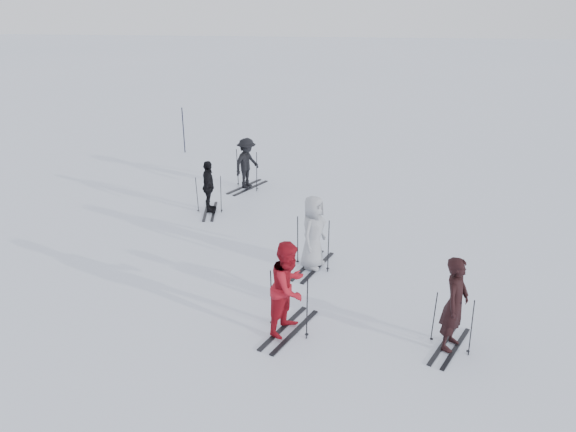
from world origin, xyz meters
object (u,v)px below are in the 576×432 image
object	(u,v)px
skier_uphill_left	(209,187)
skier_uphill_far	(247,164)
skier_near_dark	(455,305)
skier_grey	(313,233)
piste_marker	(183,130)
skier_red	(289,289)

from	to	relation	value
skier_uphill_left	skier_uphill_far	size ratio (longest dim) A/B	0.93
skier_uphill_far	skier_near_dark	bearing A→B (deg)	-118.54
skier_grey	skier_uphill_far	xyz separation A→B (m)	(-2.47, 5.37, -0.06)
skier_uphill_left	piste_marker	xyz separation A→B (m)	(-2.41, 6.07, 0.13)
skier_red	skier_near_dark	bearing A→B (deg)	-69.40
skier_red	skier_uphill_far	xyz separation A→B (m)	(-2.16, 8.07, -0.12)
skier_uphill_left	skier_near_dark	bearing A→B (deg)	-143.48
skier_near_dark	skier_uphill_far	world-z (taller)	skier_near_dark
skier_red	skier_grey	xyz separation A→B (m)	(0.31, 2.70, -0.05)
skier_red	piste_marker	bearing A→B (deg)	49.21
skier_uphill_left	skier_uphill_far	xyz separation A→B (m)	(0.76, 2.20, 0.06)
skier_red	piste_marker	world-z (taller)	skier_red
skier_red	skier_grey	size ratio (longest dim) A/B	1.06
skier_uphill_left	piste_marker	world-z (taller)	piste_marker
skier_uphill_left	skier_uphill_far	bearing A→B (deg)	-26.96
skier_near_dark	piste_marker	world-z (taller)	skier_near_dark
skier_uphill_far	piste_marker	distance (m)	5.01
skier_near_dark	skier_red	bearing A→B (deg)	113.26
skier_near_dark	piste_marker	xyz separation A→B (m)	(-8.38, 12.18, -0.02)
skier_uphill_far	piste_marker	world-z (taller)	piste_marker
skier_grey	skier_uphill_left	bearing A→B (deg)	67.26
skier_near_dark	piste_marker	bearing A→B (deg)	62.32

